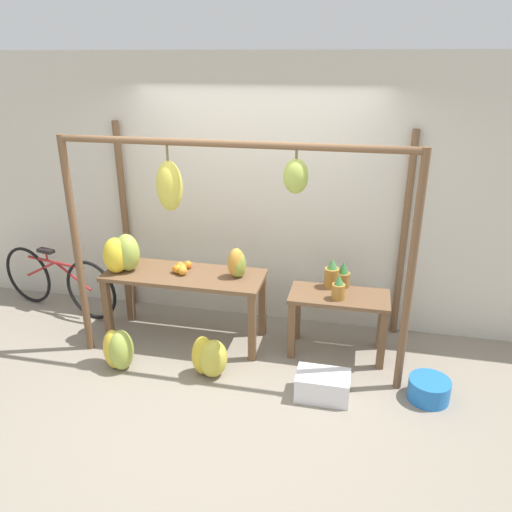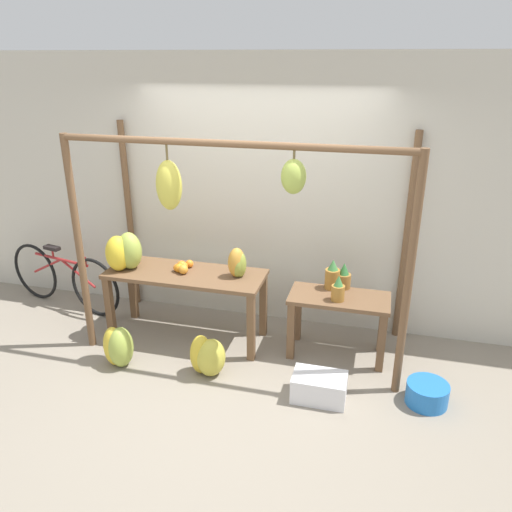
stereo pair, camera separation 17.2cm
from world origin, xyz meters
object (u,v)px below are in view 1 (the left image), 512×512
fruit_crate_white (323,385)px  blue_bucket (429,389)px  banana_pile_ground_left (118,350)px  papaya_pile (237,264)px  pineapple_cluster (337,279)px  parked_bicycle (58,281)px  banana_pile_ground_right (209,357)px  orange_pile (181,268)px  banana_pile_on_table (123,253)px

fruit_crate_white → blue_bucket: size_ratio=1.30×
banana_pile_ground_left → papaya_pile: 1.38m
pineapple_cluster → parked_bicycle: 3.16m
pineapple_cluster → banana_pile_ground_right: 1.43m
pineapple_cluster → papaya_pile: (-0.96, -0.14, 0.12)m
orange_pile → banana_pile_ground_left: size_ratio=0.63×
banana_pile_ground_right → blue_bucket: bearing=2.1°
banana_pile_ground_left → banana_pile_ground_right: size_ratio=0.98×
orange_pile → papaya_pile: bearing=0.9°
banana_pile_ground_left → orange_pile: bearing=59.8°
banana_pile_ground_left → banana_pile_ground_right: 0.87m
banana_pile_ground_right → blue_bucket: size_ratio=1.18×
fruit_crate_white → parked_bicycle: parked_bicycle is taller
banana_pile_ground_right → parked_bicycle: size_ratio=0.26×
banana_pile_ground_left → papaya_pile: bearing=35.4°
banana_pile_on_table → fruit_crate_white: 2.32m
banana_pile_ground_left → blue_bucket: bearing=3.2°
papaya_pile → parked_bicycle: bearing=173.5°
banana_pile_ground_right → parked_bicycle: 2.24m
banana_pile_on_table → pineapple_cluster: 2.13m
orange_pile → fruit_crate_white: 1.79m
parked_bicycle → blue_bucket: bearing=-11.2°
banana_pile_on_table → fruit_crate_white: (2.08, -0.63, -0.81)m
parked_bicycle → orange_pile: bearing=-9.1°
pineapple_cluster → parked_bicycle: pineapple_cluster is taller
pineapple_cluster → banana_pile_ground_right: bearing=-145.0°
banana_pile_on_table → papaya_pile: (1.15, 0.08, -0.05)m
banana_pile_ground_right → fruit_crate_white: 1.05m
blue_bucket → papaya_pile: papaya_pile is taller
banana_pile_ground_right → parked_bicycle: bearing=157.4°
banana_pile_on_table → orange_pile: 0.60m
orange_pile → banana_pile_ground_left: orange_pile is taller
orange_pile → banana_pile_ground_right: 0.96m
banana_pile_ground_left → banana_pile_ground_right: banana_pile_ground_left is taller
orange_pile → papaya_pile: 0.59m
parked_bicycle → papaya_pile: papaya_pile is taller
orange_pile → fruit_crate_white: orange_pile is taller
orange_pile → banana_pile_ground_left: bearing=-120.2°
banana_pile_ground_left → banana_pile_on_table: bearing=105.9°
papaya_pile → blue_bucket: bearing=-16.6°
parked_bicycle → papaya_pile: size_ratio=5.43×
papaya_pile → banana_pile_ground_right: bearing=-100.9°
banana_pile_ground_left → parked_bicycle: parked_bicycle is taller
orange_pile → papaya_pile: size_ratio=0.86×
banana_pile_on_table → pineapple_cluster: (2.11, 0.22, -0.17)m
banana_pile_on_table → papaya_pile: 1.16m
banana_pile_on_table → pineapple_cluster: banana_pile_on_table is taller
papaya_pile → banana_pile_on_table: bearing=-176.1°
orange_pile → banana_pile_ground_right: orange_pile is taller
banana_pile_on_table → banana_pile_ground_right: bearing=-27.1°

